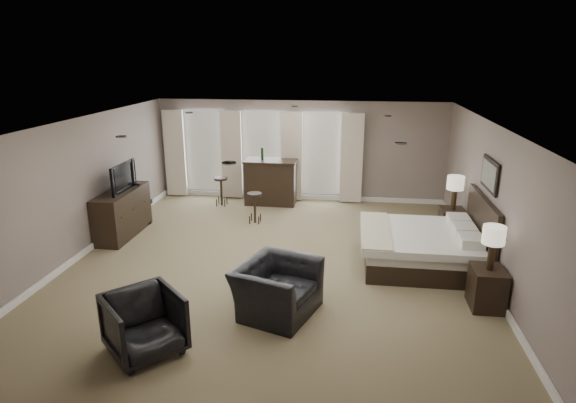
# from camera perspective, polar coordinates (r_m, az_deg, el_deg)

# --- Properties ---
(room) EXTENTS (7.60, 8.60, 2.64)m
(room) POSITION_cam_1_polar(r_m,az_deg,el_deg) (8.55, -1.69, 0.55)
(room) COLOR #76694B
(room) RESTS_ON ground
(window_bay) EXTENTS (5.25, 0.20, 2.30)m
(window_bay) POSITION_cam_1_polar(r_m,az_deg,el_deg) (12.67, -3.14, 5.57)
(window_bay) COLOR silver
(window_bay) RESTS_ON room
(bed) EXTENTS (2.09, 1.99, 1.33)m
(bed) POSITION_cam_1_polar(r_m,az_deg,el_deg) (9.04, 15.08, -3.37)
(bed) COLOR silver
(bed) RESTS_ON ground
(nightstand_near) EXTENTS (0.48, 0.58, 0.64)m
(nightstand_near) POSITION_cam_1_polar(r_m,az_deg,el_deg) (8.04, 22.49, -9.46)
(nightstand_near) COLOR black
(nightstand_near) RESTS_ON ground
(nightstand_far) EXTENTS (0.48, 0.59, 0.64)m
(nightstand_far) POSITION_cam_1_polar(r_m,az_deg,el_deg) (10.65, 18.78, -2.53)
(nightstand_far) COLOR black
(nightstand_far) RESTS_ON ground
(lamp_near) EXTENTS (0.33, 0.33, 0.69)m
(lamp_near) POSITION_cam_1_polar(r_m,az_deg,el_deg) (7.79, 23.05, -5.10)
(lamp_near) COLOR beige
(lamp_near) RESTS_ON nightstand_near
(lamp_far) EXTENTS (0.34, 0.34, 0.71)m
(lamp_far) POSITION_cam_1_polar(r_m,az_deg,el_deg) (10.45, 19.13, 0.97)
(lamp_far) COLOR beige
(lamp_far) RESTS_ON nightstand_far
(wall_art) EXTENTS (0.04, 0.96, 0.56)m
(wall_art) POSITION_cam_1_polar(r_m,az_deg,el_deg) (8.96, 22.74, 2.95)
(wall_art) COLOR slate
(wall_art) RESTS_ON room
(dresser) EXTENTS (0.54, 1.69, 0.98)m
(dresser) POSITION_cam_1_polar(r_m,az_deg,el_deg) (10.83, -19.01, -1.28)
(dresser) COLOR black
(dresser) RESTS_ON ground
(tv) EXTENTS (0.60, 1.03, 0.14)m
(tv) POSITION_cam_1_polar(r_m,az_deg,el_deg) (10.68, -19.29, 1.56)
(tv) COLOR black
(tv) RESTS_ON dresser
(armchair_near) EXTENTS (1.13, 1.38, 1.04)m
(armchair_near) POSITION_cam_1_polar(r_m,az_deg,el_deg) (7.22, -1.34, -9.34)
(armchair_near) COLOR black
(armchair_near) RESTS_ON ground
(armchair_far) EXTENTS (1.21, 1.21, 0.91)m
(armchair_far) POSITION_cam_1_polar(r_m,az_deg,el_deg) (6.62, -16.69, -13.45)
(armchair_far) COLOR black
(armchair_far) RESTS_ON ground
(bar_counter) EXTENTS (1.33, 0.69, 1.16)m
(bar_counter) POSITION_cam_1_polar(r_m,az_deg,el_deg) (12.39, -2.05, 2.36)
(bar_counter) COLOR black
(bar_counter) RESTS_ON ground
(bar_stool_left) EXTENTS (0.36, 0.36, 0.74)m
(bar_stool_left) POSITION_cam_1_polar(r_m,az_deg,el_deg) (12.39, -7.90, 1.19)
(bar_stool_left) COLOR black
(bar_stool_left) RESTS_ON ground
(bar_stool_right) EXTENTS (0.37, 0.37, 0.71)m
(bar_stool_right) POSITION_cam_1_polar(r_m,az_deg,el_deg) (11.04, -3.95, -0.76)
(bar_stool_right) COLOR black
(bar_stool_right) RESTS_ON ground
(desk_chair) EXTENTS (0.56, 0.56, 1.03)m
(desk_chair) POSITION_cam_1_polar(r_m,az_deg,el_deg) (11.41, -17.36, -0.07)
(desk_chair) COLOR black
(desk_chair) RESTS_ON ground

